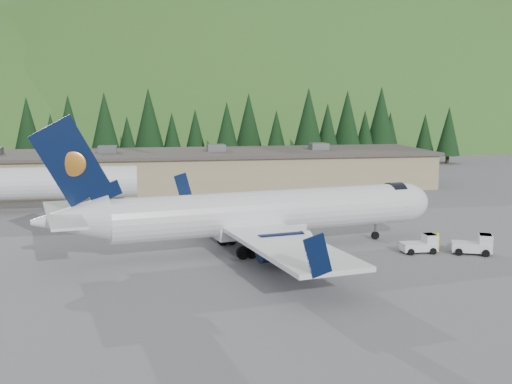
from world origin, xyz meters
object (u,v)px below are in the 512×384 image
object	(u,v)px
baggage_tug_a	(422,244)
baggage_tug_b	(475,245)
airliner	(257,214)
terminal_building	(181,170)
second_airliner	(9,183)
ramp_worker	(437,243)

from	to	relation	value
baggage_tug_a	baggage_tug_b	distance (m)	4.31
airliner	baggage_tug_b	xyz separation A→B (m)	(17.36, -4.58, -2.32)
airliner	terminal_building	world-z (taller)	airliner
baggage_tug_b	airliner	bearing A→B (deg)	-171.97
second_airliner	baggage_tug_a	bearing A→B (deg)	-34.46
baggage_tug_b	terminal_building	world-z (taller)	terminal_building
second_airliner	baggage_tug_b	world-z (taller)	second_airliner
airliner	ramp_worker	distance (m)	15.07
airliner	terminal_building	size ratio (longest dim) A/B	0.49
airliner	ramp_worker	size ratio (longest dim) A/B	20.59
ramp_worker	baggage_tug_a	bearing A→B (deg)	-17.89
airliner	baggage_tug_a	distance (m)	13.85
baggage_tug_a	baggage_tug_b	xyz separation A→B (m)	(4.12, -1.26, 0.06)
baggage_tug_a	baggage_tug_b	bearing A→B (deg)	-16.38
terminal_building	second_airliner	bearing A→B (deg)	-141.22
baggage_tug_b	ramp_worker	size ratio (longest dim) A/B	2.09
second_airliner	ramp_worker	xyz separation A→B (m)	(38.41, -25.71, -2.48)
ramp_worker	airliner	bearing A→B (deg)	-21.99
airliner	second_airliner	world-z (taller)	airliner
airliner	terminal_building	distance (m)	38.40
airliner	baggage_tug_b	distance (m)	18.10
baggage_tug_a	terminal_building	distance (m)	44.99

